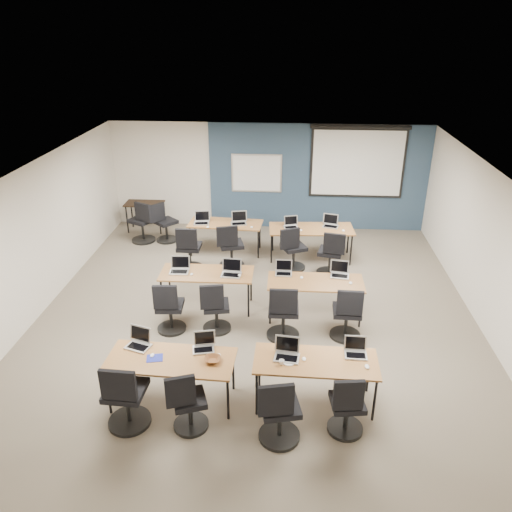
# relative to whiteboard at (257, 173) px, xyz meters

# --- Properties ---
(floor) EXTENTS (8.00, 9.00, 0.02)m
(floor) POSITION_rel_whiteboard_xyz_m (0.30, -4.43, -1.45)
(floor) COLOR #6B6354
(floor) RESTS_ON ground
(ceiling) EXTENTS (8.00, 9.00, 0.02)m
(ceiling) POSITION_rel_whiteboard_xyz_m (0.30, -4.43, 1.25)
(ceiling) COLOR white
(ceiling) RESTS_ON ground
(wall_back) EXTENTS (8.00, 0.04, 2.70)m
(wall_back) POSITION_rel_whiteboard_xyz_m (0.30, 0.07, -0.10)
(wall_back) COLOR beige
(wall_back) RESTS_ON ground
(wall_front) EXTENTS (8.00, 0.04, 2.70)m
(wall_front) POSITION_rel_whiteboard_xyz_m (0.30, -8.93, -0.10)
(wall_front) COLOR beige
(wall_front) RESTS_ON ground
(wall_left) EXTENTS (0.04, 9.00, 2.70)m
(wall_left) POSITION_rel_whiteboard_xyz_m (-3.70, -4.43, -0.10)
(wall_left) COLOR beige
(wall_left) RESTS_ON ground
(wall_right) EXTENTS (0.04, 9.00, 2.70)m
(wall_right) POSITION_rel_whiteboard_xyz_m (4.30, -4.43, -0.10)
(wall_right) COLOR beige
(wall_right) RESTS_ON ground
(blue_accent_panel) EXTENTS (5.50, 0.04, 2.70)m
(blue_accent_panel) POSITION_rel_whiteboard_xyz_m (1.55, 0.04, -0.10)
(blue_accent_panel) COLOR #3D5977
(blue_accent_panel) RESTS_ON wall_back
(whiteboard) EXTENTS (1.28, 0.03, 0.98)m
(whiteboard) POSITION_rel_whiteboard_xyz_m (0.00, 0.00, 0.00)
(whiteboard) COLOR silver
(whiteboard) RESTS_ON wall_back
(projector_screen) EXTENTS (2.40, 0.10, 1.82)m
(projector_screen) POSITION_rel_whiteboard_xyz_m (2.50, -0.02, 0.44)
(projector_screen) COLOR black
(projector_screen) RESTS_ON wall_back
(training_table_front_left) EXTENTS (1.77, 0.74, 0.73)m
(training_table_front_left) POSITION_rel_whiteboard_xyz_m (-0.71, -6.77, -0.77)
(training_table_front_left) COLOR #A06842
(training_table_front_left) RESTS_ON floor
(training_table_front_right) EXTENTS (1.70, 0.71, 0.73)m
(training_table_front_right) POSITION_rel_whiteboard_xyz_m (1.28, -6.67, -0.77)
(training_table_front_right) COLOR brown
(training_table_front_right) RESTS_ON floor
(training_table_mid_left) EXTENTS (1.71, 0.71, 0.73)m
(training_table_mid_left) POSITION_rel_whiteboard_xyz_m (-0.63, -4.16, -0.77)
(training_table_mid_left) COLOR brown
(training_table_mid_left) RESTS_ON floor
(training_table_mid_right) EXTENTS (1.71, 0.71, 0.73)m
(training_table_mid_right) POSITION_rel_whiteboard_xyz_m (1.37, -4.36, -0.77)
(training_table_mid_right) COLOR #A17A41
(training_table_mid_right) RESTS_ON floor
(training_table_back_left) EXTENTS (1.68, 0.70, 0.73)m
(training_table_back_left) POSITION_rel_whiteboard_xyz_m (-0.60, -1.65, -0.77)
(training_table_back_left) COLOR brown
(training_table_back_left) RESTS_ON floor
(training_table_back_right) EXTENTS (1.88, 0.78, 0.73)m
(training_table_back_right) POSITION_rel_whiteboard_xyz_m (1.36, -1.83, -0.76)
(training_table_back_right) COLOR #A16230
(training_table_back_right) RESTS_ON floor
(laptop_0) EXTENTS (0.34, 0.29, 0.25)m
(laptop_0) POSITION_rel_whiteboard_xyz_m (-1.23, -6.49, -0.66)
(laptop_0) COLOR #A8A9B2
(laptop_0) RESTS_ON training_table_front_left
(mouse_0) EXTENTS (0.07, 0.10, 0.03)m
(mouse_0) POSITION_rel_whiteboard_xyz_m (-0.98, -6.73, -0.71)
(mouse_0) COLOR white
(mouse_0) RESTS_ON training_table_front_left
(task_chair_0) EXTENTS (0.58, 0.58, 1.05)m
(task_chair_0) POSITION_rel_whiteboard_xyz_m (-1.21, -7.31, -1.01)
(task_chair_0) COLOR black
(task_chair_0) RESTS_ON floor
(laptop_1) EXTENTS (0.30, 0.26, 0.23)m
(laptop_1) POSITION_rel_whiteboard_xyz_m (-0.29, -6.50, -0.66)
(laptop_1) COLOR #A1A1AD
(laptop_1) RESTS_ON training_table_front_left
(mouse_1) EXTENTS (0.09, 0.11, 0.04)m
(mouse_1) POSITION_rel_whiteboard_xyz_m (-0.06, -6.67, -0.71)
(mouse_1) COLOR white
(mouse_1) RESTS_ON training_table_front_left
(task_chair_1) EXTENTS (0.49, 0.47, 0.96)m
(task_chair_1) POSITION_rel_whiteboard_xyz_m (-0.39, -7.31, -1.06)
(task_chair_1) COLOR black
(task_chair_1) RESTS_ON floor
(laptop_2) EXTENTS (0.34, 0.29, 0.26)m
(laptop_2) POSITION_rel_whiteboard_xyz_m (0.88, -6.60, -0.66)
(laptop_2) COLOR #B1B1BF
(laptop_2) RESTS_ON training_table_front_right
(mouse_2) EXTENTS (0.08, 0.10, 0.03)m
(mouse_2) POSITION_rel_whiteboard_xyz_m (1.12, -6.66, -0.71)
(mouse_2) COLOR white
(mouse_2) RESTS_ON training_table_front_right
(task_chair_2) EXTENTS (0.55, 0.55, 1.02)m
(task_chair_2) POSITION_rel_whiteboard_xyz_m (0.80, -7.42, -1.03)
(task_chair_2) COLOR black
(task_chair_2) RESTS_ON floor
(laptop_3) EXTENTS (0.31, 0.26, 0.23)m
(laptop_3) POSITION_rel_whiteboard_xyz_m (1.84, -6.48, -0.66)
(laptop_3) COLOR #B6B6B6
(laptop_3) RESTS_ON training_table_front_right
(mouse_3) EXTENTS (0.08, 0.11, 0.04)m
(mouse_3) POSITION_rel_whiteboard_xyz_m (1.96, -6.77, -0.71)
(mouse_3) COLOR white
(mouse_3) RESTS_ON training_table_front_right
(task_chair_3) EXTENTS (0.48, 0.48, 0.96)m
(task_chair_3) POSITION_rel_whiteboard_xyz_m (1.68, -7.23, -1.05)
(task_chair_3) COLOR black
(task_chair_3) RESTS_ON floor
(laptop_4) EXTENTS (0.35, 0.30, 0.27)m
(laptop_4) POSITION_rel_whiteboard_xyz_m (-1.14, -4.13, -0.65)
(laptop_4) COLOR #B9B9BF
(laptop_4) RESTS_ON training_table_mid_left
(mouse_4) EXTENTS (0.08, 0.10, 0.03)m
(mouse_4) POSITION_rel_whiteboard_xyz_m (-0.89, -4.27, -0.71)
(mouse_4) COLOR white
(mouse_4) RESTS_ON training_table_mid_left
(task_chair_4) EXTENTS (0.51, 0.51, 0.99)m
(task_chair_4) POSITION_rel_whiteboard_xyz_m (-1.15, -5.03, -1.04)
(task_chair_4) COLOR black
(task_chair_4) RESTS_ON floor
(laptop_5) EXTENTS (0.36, 0.30, 0.27)m
(laptop_5) POSITION_rel_whiteboard_xyz_m (-0.17, -4.19, -0.65)
(laptop_5) COLOR #A9A8B5
(laptop_5) RESTS_ON training_table_mid_left
(mouse_5) EXTENTS (0.06, 0.10, 0.04)m
(mouse_5) POSITION_rel_whiteboard_xyz_m (-0.02, -4.26, -0.71)
(mouse_5) COLOR white
(mouse_5) RESTS_ON training_table_mid_left
(task_chair_5) EXTENTS (0.50, 0.50, 0.98)m
(task_chair_5) POSITION_rel_whiteboard_xyz_m (-0.37, -4.96, -1.05)
(task_chair_5) COLOR black
(task_chair_5) RESTS_ON floor
(laptop_6) EXTENTS (0.30, 0.26, 0.23)m
(laptop_6) POSITION_rel_whiteboard_xyz_m (0.79, -4.08, -0.66)
(laptop_6) COLOR silver
(laptop_6) RESTS_ON training_table_mid_right
(mouse_6) EXTENTS (0.08, 0.11, 0.03)m
(mouse_6) POSITION_rel_whiteboard_xyz_m (1.12, -4.25, -0.71)
(mouse_6) COLOR white
(mouse_6) RESTS_ON training_table_mid_right
(task_chair_6) EXTENTS (0.57, 0.57, 1.04)m
(task_chair_6) POSITION_rel_whiteboard_xyz_m (0.81, -5.09, -1.02)
(task_chair_6) COLOR black
(task_chair_6) RESTS_ON floor
(laptop_7) EXTENTS (0.33, 0.28, 0.25)m
(laptop_7) POSITION_rel_whiteboard_xyz_m (1.81, -4.09, -0.66)
(laptop_7) COLOR silver
(laptop_7) RESTS_ON training_table_mid_right
(mouse_7) EXTENTS (0.06, 0.10, 0.04)m
(mouse_7) POSITION_rel_whiteboard_xyz_m (1.98, -4.40, -0.71)
(mouse_7) COLOR white
(mouse_7) RESTS_ON training_table_mid_right
(task_chair_7) EXTENTS (0.53, 0.53, 1.01)m
(task_chair_7) POSITION_rel_whiteboard_xyz_m (1.88, -5.02, -1.03)
(task_chair_7) COLOR black
(task_chair_7) RESTS_ON floor
(laptop_8) EXTENTS (0.35, 0.30, 0.26)m
(laptop_8) POSITION_rel_whiteboard_xyz_m (-1.15, -1.68, -0.66)
(laptop_8) COLOR silver
(laptop_8) RESTS_ON training_table_back_left
(mouse_8) EXTENTS (0.06, 0.10, 0.03)m
(mouse_8) POSITION_rel_whiteboard_xyz_m (-0.97, -1.95, -0.71)
(mouse_8) COLOR white
(mouse_8) RESTS_ON training_table_back_left
(task_chair_8) EXTENTS (0.55, 0.55, 1.03)m
(task_chair_8) POSITION_rel_whiteboard_xyz_m (-1.28, -2.65, -1.02)
(task_chair_8) COLOR black
(task_chair_8) RESTS_ON floor
(laptop_9) EXTENTS (0.35, 0.30, 0.27)m
(laptop_9) POSITION_rel_whiteboard_xyz_m (-0.29, -1.64, -0.65)
(laptop_9) COLOR #A8A8A9
(laptop_9) RESTS_ON training_table_back_left
(mouse_9) EXTENTS (0.08, 0.10, 0.03)m
(mouse_9) POSITION_rel_whiteboard_xyz_m (0.02, -1.89, -0.71)
(mouse_9) COLOR white
(mouse_9) RESTS_ON training_table_back_left
(task_chair_9) EXTENTS (0.56, 0.56, 1.03)m
(task_chair_9) POSITION_rel_whiteboard_xyz_m (-0.40, -2.46, -1.02)
(task_chair_9) COLOR black
(task_chair_9) RESTS_ON floor
(laptop_10) EXTENTS (0.31, 0.27, 0.24)m
(laptop_10) POSITION_rel_whiteboard_xyz_m (0.90, -1.78, -0.66)
(laptop_10) COLOR beige
(laptop_10) RESTS_ON training_table_back_right
(mouse_10) EXTENTS (0.08, 0.11, 0.03)m
(mouse_10) POSITION_rel_whiteboard_xyz_m (1.13, -2.00, -0.71)
(mouse_10) COLOR white
(mouse_10) RESTS_ON training_table_back_right
(task_chair_10) EXTENTS (0.57, 0.53, 1.01)m
(task_chair_10) POSITION_rel_whiteboard_xyz_m (0.95, -2.45, -1.03)
(task_chair_10) COLOR black
(task_chair_10) RESTS_ON floor
(laptop_11) EXTENTS (0.34, 0.29, 0.26)m
(laptop_11) POSITION_rel_whiteboard_xyz_m (1.80, -1.67, -0.66)
(laptop_11) COLOR #A7A7AD
(laptop_11) RESTS_ON training_table_back_right
(mouse_11) EXTENTS (0.09, 0.12, 0.04)m
(mouse_11) POSITION_rel_whiteboard_xyz_m (2.07, -1.95, -0.71)
(mouse_11) COLOR white
(mouse_11) RESTS_ON training_table_back_right
(task_chair_11) EXTENTS (0.55, 0.55, 1.03)m
(task_chair_11) POSITION_rel_whiteboard_xyz_m (1.76, -2.67, -1.02)
(task_chair_11) COLOR black
(task_chair_11) RESTS_ON floor
(blue_mousepad) EXTENTS (0.25, 0.23, 0.01)m
(blue_mousepad) POSITION_rel_whiteboard_xyz_m (-0.93, -6.78, -0.72)
(blue_mousepad) COLOR #1F299E
(blue_mousepad) RESTS_ON training_table_front_left
(snack_bowl) EXTENTS (0.23, 0.23, 0.05)m
(snack_bowl) POSITION_rel_whiteboard_xyz_m (-0.13, -6.78, -0.69)
(snack_bowl) COLOR brown
(snack_bowl) RESTS_ON training_table_front_left
(snack_plate) EXTENTS (0.20, 0.20, 0.01)m
(snack_plate) POSITION_rel_whiteboard_xyz_m (0.92, -6.73, -0.71)
(snack_plate) COLOR white
(snack_plate) RESTS_ON training_table_front_right
(coffee_cup) EXTENTS (0.06, 0.06, 0.05)m
(coffee_cup) POSITION_rel_whiteboard_xyz_m (0.82, -6.80, -0.68)
(coffee_cup) COLOR white
(coffee_cup) RESTS_ON snack_plate
(utility_table) EXTENTS (0.97, 0.54, 0.75)m
(utility_table) POSITION_rel_whiteboard_xyz_m (-2.84, -0.46, -0.79)
(utility_table) COLOR black
(utility_table) RESTS_ON floor
(spare_chair_a) EXTENTS (0.63, 0.52, 1.00)m
(spare_chair_a) POSITION_rel_whiteboard_xyz_m (-2.19, -1.13, -1.04)
(spare_chair_a) COLOR black
(spare_chair_a) RESTS_ON floor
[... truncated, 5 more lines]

